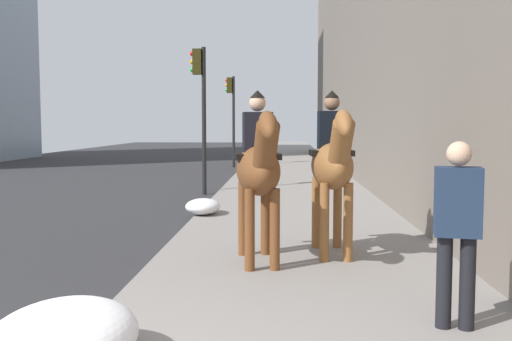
{
  "coord_description": "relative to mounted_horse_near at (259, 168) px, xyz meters",
  "views": [
    {
      "loc": [
        -3.16,
        -1.8,
        1.97
      ],
      "look_at": [
        4.0,
        -1.47,
        1.4
      ],
      "focal_mm": 40.88,
      "sensor_mm": 36.0,
      "label": 1
    }
  ],
  "objects": [
    {
      "name": "traffic_light_near_curb",
      "position": [
        8.53,
        1.97,
        1.33
      ],
      "size": [
        0.2,
        0.44,
        4.09
      ],
      "color": "black",
      "rests_on": "ground"
    },
    {
      "name": "pedestrian_greeting",
      "position": [
        -2.39,
        -1.88,
        -0.3
      ],
      "size": [
        0.33,
        0.44,
        1.7
      ],
      "rotation": [
        0.0,
        0.0,
        -0.19
      ],
      "color": "black",
      "rests_on": "sidewalk_slab"
    },
    {
      "name": "traffic_light_far_curb",
      "position": [
        18.92,
        2.03,
        1.36
      ],
      "size": [
        0.2,
        0.44,
        4.14
      ],
      "color": "black",
      "rests_on": "ground"
    },
    {
      "name": "snow_pile_far",
      "position": [
        4.21,
        1.33,
        -1.12
      ],
      "size": [
        0.93,
        0.72,
        0.32
      ],
      "primitive_type": "ellipsoid",
      "color": "white",
      "rests_on": "sidewalk_slab"
    },
    {
      "name": "mounted_horse_far",
      "position": [
        0.53,
        -1.01,
        0.02
      ],
      "size": [
        2.15,
        0.66,
        2.33
      ],
      "rotation": [
        0.0,
        0.0,
        3.21
      ],
      "color": "brown",
      "rests_on": "sidewalk_slab"
    },
    {
      "name": "snow_pile_near",
      "position": [
        -3.45,
        1.33,
        -1.03
      ],
      "size": [
        1.44,
        1.11,
        0.5
      ],
      "primitive_type": "ellipsoid",
      "color": "white",
      "rests_on": "sidewalk_slab"
    },
    {
      "name": "mounted_horse_near",
      "position": [
        0.0,
        0.0,
        0.0
      ],
      "size": [
        2.14,
        0.8,
        2.3
      ],
      "rotation": [
        0.0,
        0.0,
        3.31
      ],
      "color": "brown",
      "rests_on": "sidewalk_slab"
    }
  ]
}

